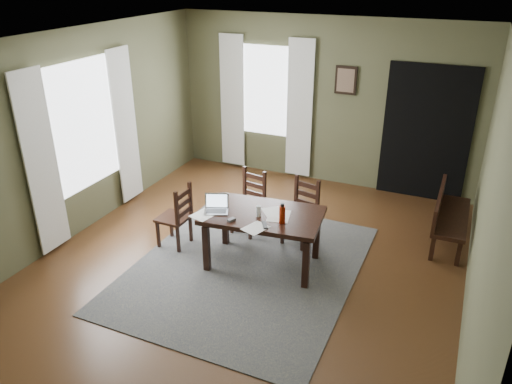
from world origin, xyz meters
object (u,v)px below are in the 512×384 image
at_px(chair_back_left, 249,203).
at_px(chair_end, 176,217).
at_px(laptop, 217,207).
at_px(bench, 447,213).
at_px(water_bottle, 282,214).
at_px(chair_back_right, 301,213).
at_px(dining_table, 263,220).

bearing_deg(chair_back_left, chair_end, -122.61).
xyz_separation_m(chair_end, laptop, (0.66, -0.11, 0.33)).
bearing_deg(bench, chair_end, 115.60).
height_order(chair_back_left, water_bottle, water_bottle).
relative_size(chair_back_right, bench, 0.69).
xyz_separation_m(bench, water_bottle, (-1.71, -1.63, 0.40)).
bearing_deg(bench, water_bottle, 133.68).
distance_m(chair_end, chair_back_left, 1.02).
bearing_deg(water_bottle, bench, 43.68).
height_order(bench, laptop, laptop).
bearing_deg(chair_back_left, dining_table, -44.15).
height_order(chair_end, water_bottle, water_bottle).
bearing_deg(chair_back_right, laptop, -119.35).
xyz_separation_m(chair_end, bench, (3.20, 1.53, -0.00)).
bearing_deg(chair_back_right, chair_end, -139.73).
bearing_deg(chair_back_left, chair_back_right, 11.21).
relative_size(chair_end, laptop, 2.48).
relative_size(chair_back_right, laptop, 2.51).
height_order(chair_back_right, laptop, laptop).
relative_size(chair_back_left, water_bottle, 3.54).
xyz_separation_m(chair_back_right, bench, (1.76, 0.78, -0.01)).
bearing_deg(laptop, bench, 10.46).
height_order(chair_back_left, chair_back_right, chair_back_right).
bearing_deg(water_bottle, laptop, -178.61).
distance_m(chair_end, chair_back_right, 1.63).
xyz_separation_m(chair_back_left, laptop, (-0.04, -0.86, 0.33)).
bearing_deg(dining_table, chair_end, 175.14).
bearing_deg(dining_table, water_bottle, -31.28).
xyz_separation_m(dining_table, chair_back_right, (0.25, 0.72, -0.19)).
xyz_separation_m(dining_table, chair_back_left, (-0.50, 0.71, -0.19)).
xyz_separation_m(chair_back_right, laptop, (-0.78, -0.87, 0.33)).
bearing_deg(water_bottle, chair_end, 176.39).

